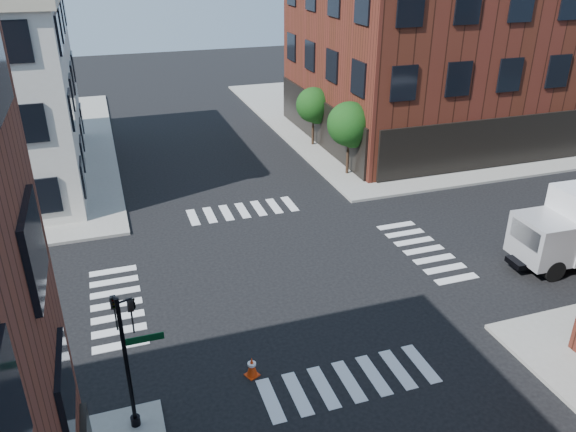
% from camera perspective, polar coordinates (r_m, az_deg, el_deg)
% --- Properties ---
extents(ground, '(120.00, 120.00, 0.00)m').
position_cam_1_polar(ground, '(24.57, -0.53, -6.02)').
color(ground, black).
rests_on(ground, ground).
extents(sidewalk_ne, '(30.00, 30.00, 0.15)m').
position_cam_1_polar(sidewalk_ne, '(50.89, 15.00, 10.20)').
color(sidewalk_ne, gray).
rests_on(sidewalk_ne, ground).
extents(building_ne, '(25.00, 16.00, 12.00)m').
position_cam_1_polar(building_ne, '(45.41, 18.79, 15.63)').
color(building_ne, '#461C11').
rests_on(building_ne, ground).
extents(tree_near, '(2.69, 2.69, 4.49)m').
position_cam_1_polar(tree_near, '(34.40, 6.34, 9.05)').
color(tree_near, black).
rests_on(tree_near, ground).
extents(tree_far, '(2.43, 2.43, 4.07)m').
position_cam_1_polar(tree_far, '(39.79, 2.69, 11.03)').
color(tree_far, black).
rests_on(tree_far, ground).
extents(signal_pole, '(1.29, 1.24, 4.60)m').
position_cam_1_polar(signal_pole, '(16.59, -16.01, -12.78)').
color(signal_pole, black).
rests_on(signal_pole, ground).
extents(traffic_cone, '(0.53, 0.53, 0.74)m').
position_cam_1_polar(traffic_cone, '(19.26, -3.69, -15.05)').
color(traffic_cone, red).
rests_on(traffic_cone, ground).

